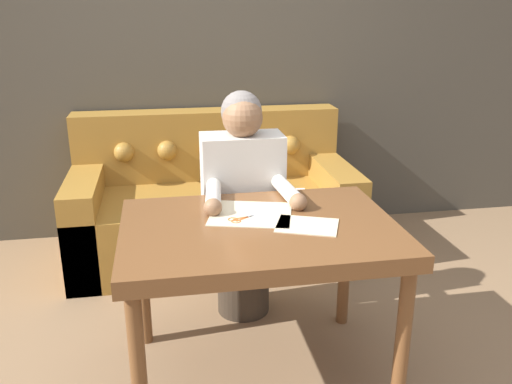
{
  "coord_description": "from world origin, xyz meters",
  "views": [
    {
      "loc": [
        -0.25,
        -1.93,
        1.59
      ],
      "look_at": [
        0.13,
        0.23,
        0.83
      ],
      "focal_mm": 38.0,
      "sensor_mm": 36.0,
      "label": 1
    }
  ],
  "objects_px": {
    "dining_table": "(260,243)",
    "person": "(243,207)",
    "couch": "(213,207)",
    "scissors": "(243,219)"
  },
  "relations": [
    {
      "from": "dining_table",
      "to": "person",
      "type": "relative_size",
      "value": 0.95
    },
    {
      "from": "couch",
      "to": "person",
      "type": "height_order",
      "value": "person"
    },
    {
      "from": "dining_table",
      "to": "couch",
      "type": "height_order",
      "value": "couch"
    },
    {
      "from": "person",
      "to": "scissors",
      "type": "relative_size",
      "value": 5.9
    },
    {
      "from": "scissors",
      "to": "person",
      "type": "bearing_deg",
      "value": 81.41
    },
    {
      "from": "couch",
      "to": "scissors",
      "type": "height_order",
      "value": "couch"
    },
    {
      "from": "dining_table",
      "to": "couch",
      "type": "bearing_deg",
      "value": 92.86
    },
    {
      "from": "dining_table",
      "to": "scissors",
      "type": "relative_size",
      "value": 5.59
    },
    {
      "from": "couch",
      "to": "scissors",
      "type": "bearing_deg",
      "value": -89.59
    },
    {
      "from": "dining_table",
      "to": "person",
      "type": "bearing_deg",
      "value": 88.61
    }
  ]
}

